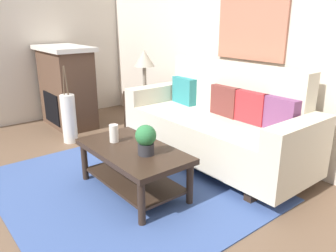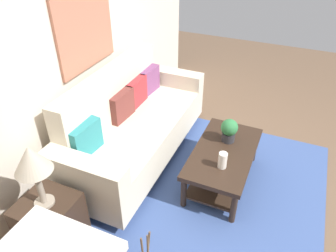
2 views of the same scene
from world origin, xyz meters
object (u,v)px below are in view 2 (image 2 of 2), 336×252
at_px(tabletop_vase, 223,160).
at_px(table_lamp, 32,162).
at_px(couch, 133,126).
at_px(throw_pillow_teal, 85,139).
at_px(framed_painting, 85,30).
at_px(throw_pillow_crimson, 136,92).
at_px(coffee_table, 223,159).
at_px(throw_pillow_plum, 148,80).
at_px(potted_plant_tabletop, 229,130).
at_px(side_table, 52,225).
at_px(throw_pillow_maroon, 121,105).

relative_size(tabletop_vase, table_lamp, 0.29).
relative_size(couch, tabletop_vase, 13.05).
height_order(throw_pillow_teal, framed_painting, framed_painting).
distance_m(throw_pillow_crimson, coffee_table, 1.31).
distance_m(throw_pillow_crimson, table_lamp, 1.76).
bearing_deg(throw_pillow_plum, framed_painting, 153.19).
bearing_deg(potted_plant_tabletop, couch, 99.49).
bearing_deg(throw_pillow_teal, side_table, -172.13).
bearing_deg(coffee_table, throw_pillow_teal, 118.81).
distance_m(tabletop_vase, framed_painting, 1.88).
relative_size(throw_pillow_maroon, tabletop_vase, 2.16).
bearing_deg(tabletop_vase, side_table, 134.44).
distance_m(throw_pillow_plum, table_lamp, 2.09).
height_order(coffee_table, framed_painting, framed_painting).
bearing_deg(couch, framed_painting, 90.00).
height_order(throw_pillow_teal, table_lamp, table_lamp).
bearing_deg(framed_painting, throw_pillow_crimson, -45.30).
bearing_deg(throw_pillow_crimson, couch, -159.51).
distance_m(couch, table_lamp, 1.50).
xyz_separation_m(throw_pillow_teal, throw_pillow_crimson, (1.01, 0.00, 0.00)).
distance_m(couch, throw_pillow_maroon, 0.28).
height_order(potted_plant_tabletop, table_lamp, table_lamp).
bearing_deg(couch, table_lamp, 178.86).
bearing_deg(throw_pillow_plum, throw_pillow_teal, 180.00).
relative_size(couch, framed_painting, 2.46).
relative_size(throw_pillow_crimson, tabletop_vase, 2.16).
bearing_deg(throw_pillow_crimson, framed_painting, 134.70).
bearing_deg(couch, potted_plant_tabletop, -80.51).
bearing_deg(throw_pillow_crimson, throw_pillow_maroon, 180.00).
xyz_separation_m(throw_pillow_crimson, throw_pillow_plum, (0.34, 0.00, 0.00)).
distance_m(throw_pillow_maroon, tabletop_vase, 1.29).
relative_size(throw_pillow_plum, table_lamp, 0.63).
bearing_deg(couch, coffee_table, -90.61).
height_order(throw_pillow_plum, tabletop_vase, throw_pillow_plum).
height_order(tabletop_vase, side_table, tabletop_vase).
relative_size(tabletop_vase, side_table, 0.30).
bearing_deg(potted_plant_tabletop, side_table, 145.04).
height_order(coffee_table, tabletop_vase, tabletop_vase).
bearing_deg(throw_pillow_plum, potted_plant_tabletop, -112.58).
height_order(coffee_table, table_lamp, table_lamp).
distance_m(throw_pillow_teal, side_table, 0.82).
distance_m(throw_pillow_teal, throw_pillow_crimson, 1.01).
bearing_deg(throw_pillow_teal, tabletop_vase, -71.57).
relative_size(throw_pillow_crimson, side_table, 0.64).
xyz_separation_m(tabletop_vase, framed_painting, (0.26, 1.59, 0.97)).
bearing_deg(table_lamp, couch, -1.14).
xyz_separation_m(throw_pillow_teal, side_table, (-0.71, -0.10, -0.40)).
distance_m(throw_pillow_plum, side_table, 2.10).
xyz_separation_m(throw_pillow_maroon, coffee_table, (-0.01, -1.21, -0.37)).
bearing_deg(throw_pillow_maroon, throw_pillow_crimson, 0.00).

